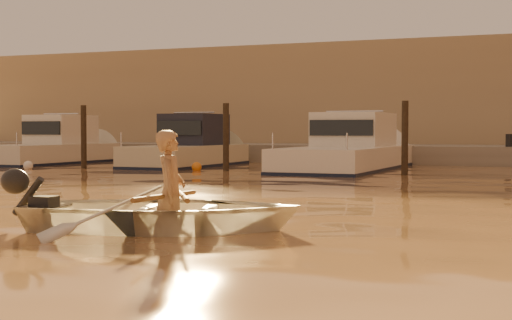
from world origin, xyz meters
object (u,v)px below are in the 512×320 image
at_px(person, 171,193).
at_px(waterfront_building, 474,102).
at_px(moored_boat_1, 187,147).
at_px(dinghy, 163,211).
at_px(moored_boat_0, 51,146).
at_px(moored_boat_2, 348,149).

xyz_separation_m(person, waterfront_building, (0.47, 25.81, 1.94)).
height_order(moored_boat_1, waterfront_building, waterfront_building).
xyz_separation_m(dinghy, person, (0.09, 0.03, 0.23)).
xyz_separation_m(moored_boat_0, waterfront_building, (13.43, 11.00, 1.77)).
distance_m(dinghy, person, 0.25).
distance_m(moored_boat_2, waterfront_building, 11.40).
distance_m(moored_boat_1, moored_boat_2, 5.54).
height_order(dinghy, waterfront_building, waterfront_building).
bearing_deg(person, moored_boat_1, 8.31).
distance_m(moored_boat_1, waterfront_building, 13.69).
height_order(person, moored_boat_2, moored_boat_2).
bearing_deg(waterfront_building, person, -91.04).
xyz_separation_m(person, moored_boat_2, (-1.94, 14.81, 0.16)).
relative_size(person, moored_boat_2, 0.18).
height_order(moored_boat_0, moored_boat_2, same).
relative_size(moored_boat_0, moored_boat_2, 0.81).
bearing_deg(person, moored_boat_0, 22.69).
distance_m(person, moored_boat_1, 16.59).
relative_size(dinghy, waterfront_building, 0.07).
relative_size(moored_boat_1, moored_boat_2, 0.75).
height_order(person, moored_boat_0, moored_boat_0).
bearing_deg(moored_boat_0, dinghy, -49.08).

